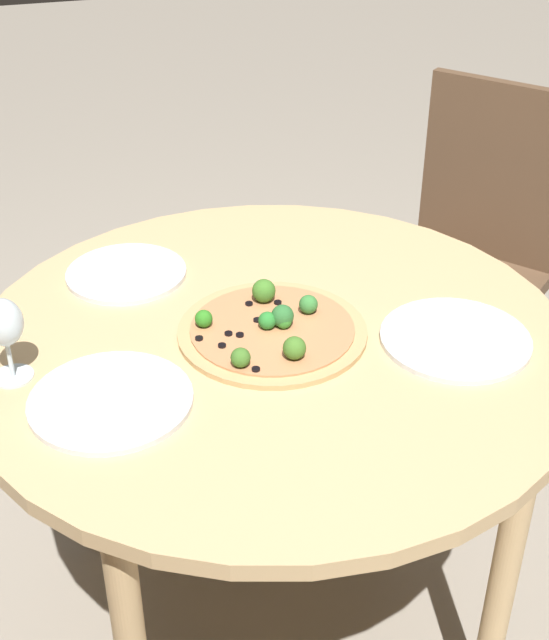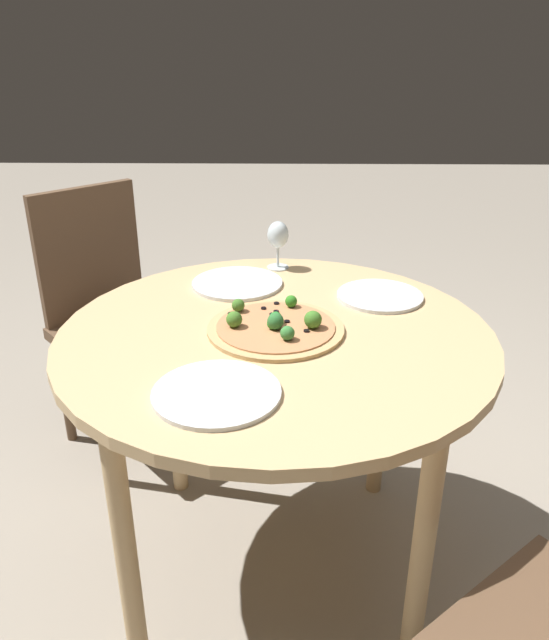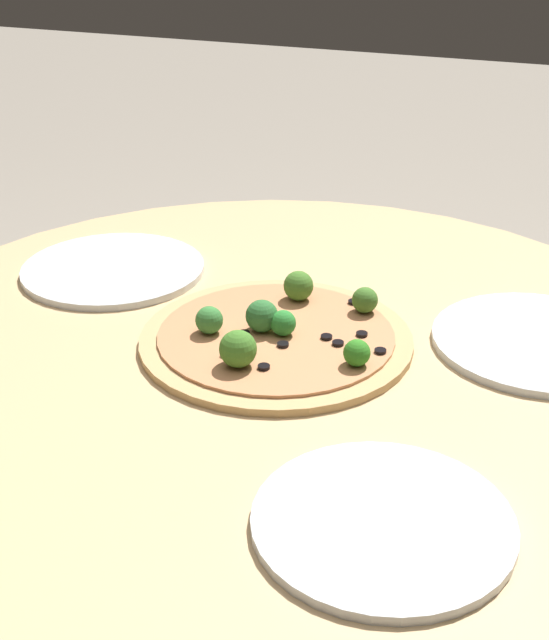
{
  "view_description": "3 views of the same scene",
  "coord_description": "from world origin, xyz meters",
  "px_view_note": "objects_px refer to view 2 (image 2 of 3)",
  "views": [
    {
      "loc": [
        -1.24,
        0.37,
        1.61
      ],
      "look_at": [
        -0.0,
        -0.0,
        0.78
      ],
      "focal_mm": 50.0,
      "sensor_mm": 36.0,
      "label": 1
    },
    {
      "loc": [
        0.02,
        -1.36,
        1.41
      ],
      "look_at": [
        -0.0,
        -0.0,
        0.78
      ],
      "focal_mm": 35.0,
      "sensor_mm": 36.0,
      "label": 2
    },
    {
      "loc": [
        0.89,
        0.35,
        1.27
      ],
      "look_at": [
        -0.0,
        -0.0,
        0.78
      ],
      "focal_mm": 50.0,
      "sensor_mm": 36.0,
      "label": 3
    }
  ],
  "objects_px": {
    "plate_far": "(380,296)",
    "plate_side": "(237,283)",
    "pizza": "(275,327)",
    "plate_near": "(217,393)",
    "wine_glass": "(279,236)",
    "chair_2": "(111,313)"
  },
  "relations": [
    {
      "from": "wine_glass",
      "to": "plate_far",
      "type": "height_order",
      "value": "wine_glass"
    },
    {
      "from": "chair_2",
      "to": "plate_near",
      "type": "distance_m",
      "value": 1.08
    },
    {
      "from": "plate_side",
      "to": "chair_2",
      "type": "bearing_deg",
      "value": 144.61
    },
    {
      "from": "chair_2",
      "to": "pizza",
      "type": "bearing_deg",
      "value": -90.19
    },
    {
      "from": "pizza",
      "to": "plate_near",
      "type": "distance_m",
      "value": 0.31
    },
    {
      "from": "wine_glass",
      "to": "plate_near",
      "type": "distance_m",
      "value": 0.75
    },
    {
      "from": "wine_glass",
      "to": "plate_far",
      "type": "distance_m",
      "value": 0.37
    },
    {
      "from": "plate_near",
      "to": "plate_side",
      "type": "relative_size",
      "value": 1.01
    },
    {
      "from": "pizza",
      "to": "plate_side",
      "type": "relative_size",
      "value": 1.29
    },
    {
      "from": "plate_far",
      "to": "plate_side",
      "type": "distance_m",
      "value": 0.4
    },
    {
      "from": "pizza",
      "to": "plate_side",
      "type": "distance_m",
      "value": 0.32
    },
    {
      "from": "plate_far",
      "to": "plate_side",
      "type": "height_order",
      "value": "same"
    },
    {
      "from": "pizza",
      "to": "plate_near",
      "type": "xyz_separation_m",
      "value": [
        -0.11,
        -0.29,
        -0.01
      ]
    },
    {
      "from": "wine_glass",
      "to": "plate_side",
      "type": "height_order",
      "value": "wine_glass"
    },
    {
      "from": "pizza",
      "to": "plate_far",
      "type": "relative_size",
      "value": 1.43
    },
    {
      "from": "pizza",
      "to": "chair_2",
      "type": "bearing_deg",
      "value": 132.72
    },
    {
      "from": "pizza",
      "to": "plate_far",
      "type": "xyz_separation_m",
      "value": [
        0.28,
        0.21,
        -0.01
      ]
    },
    {
      "from": "chair_2",
      "to": "plate_side",
      "type": "xyz_separation_m",
      "value": [
        0.48,
        -0.34,
        0.25
      ]
    },
    {
      "from": "chair_2",
      "to": "wine_glass",
      "type": "distance_m",
      "value": 0.72
    },
    {
      "from": "plate_near",
      "to": "plate_side",
      "type": "xyz_separation_m",
      "value": [
        -0.0,
        0.59,
        0.0
      ]
    },
    {
      "from": "pizza",
      "to": "wine_glass",
      "type": "bearing_deg",
      "value": 89.45
    },
    {
      "from": "plate_far",
      "to": "plate_side",
      "type": "xyz_separation_m",
      "value": [
        -0.4,
        0.09,
        0.0
      ]
    }
  ]
}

